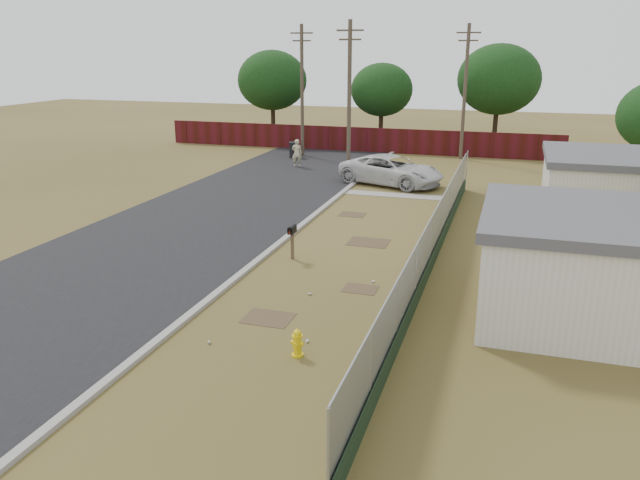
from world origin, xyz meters
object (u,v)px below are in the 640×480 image
(pickup_truck, at_px, (392,170))
(trash_bin, at_px, (294,150))
(pedestrian, at_px, (297,153))
(fire_hydrant, at_px, (297,343))
(mailbox, at_px, (292,233))

(pickup_truck, height_order, trash_bin, pickup_truck)
(pedestrian, bearing_deg, pickup_truck, 137.20)
(fire_hydrant, xyz_separation_m, trash_bin, (-10.05, 27.92, 0.21))
(mailbox, bearing_deg, pickup_truck, 86.12)
(fire_hydrant, relative_size, trash_bin, 0.70)
(fire_hydrant, relative_size, pickup_truck, 0.13)
(pickup_truck, bearing_deg, mailbox, -164.33)
(pedestrian, xyz_separation_m, trash_bin, (-1.35, 3.26, -0.34))
(mailbox, distance_m, pickup_truck, 13.99)
(mailbox, height_order, pickup_truck, pickup_truck)
(mailbox, relative_size, pickup_truck, 0.22)
(mailbox, relative_size, pedestrian, 0.71)
(pedestrian, height_order, trash_bin, pedestrian)
(fire_hydrant, bearing_deg, trash_bin, 109.79)
(fire_hydrant, height_order, trash_bin, trash_bin)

